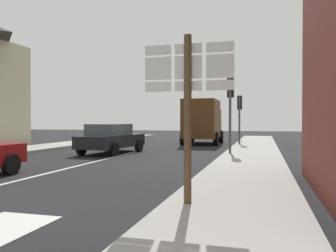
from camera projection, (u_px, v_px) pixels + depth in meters
The scene contains 8 objects.
ground_plane at pixel (120, 156), 16.33m from camera, with size 80.00×80.00×0.00m, color black.
sidewalk_right at pixel (249, 163), 12.82m from camera, with size 2.58×44.00×0.14m, color #9E9B96.
lane_centre_stripe at pixel (76, 166), 12.47m from camera, with size 0.16×12.00×0.01m, color silver.
sedan_far at pixel (111, 138), 17.46m from camera, with size 2.25×4.33×1.47m.
delivery_truck at pixel (203, 120), 24.44m from camera, with size 2.56×5.04×3.05m.
route_sign_post at pixel (188, 101), 6.35m from camera, with size 1.66×0.14×3.20m.
traffic_light_near_right at pixel (230, 98), 16.26m from camera, with size 0.30×0.49×3.62m.
traffic_light_far_right at pixel (240, 109), 22.56m from camera, with size 0.30×0.49×3.25m.
Camera 1 is at (6.46, -5.13, 1.65)m, focal length 37.34 mm.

